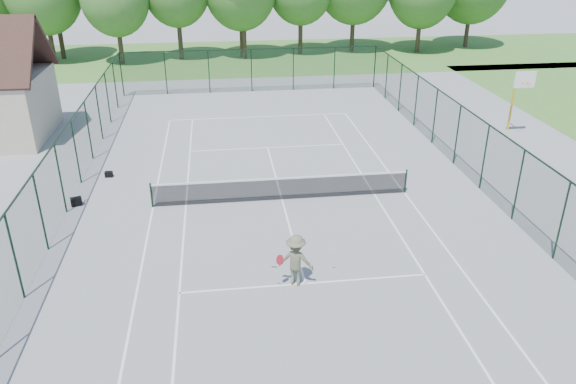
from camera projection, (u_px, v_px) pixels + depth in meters
name	position (u px, v px, depth m)	size (l,w,h in m)	color
ground	(282.00, 200.00, 24.31)	(140.00, 140.00, 0.00)	gray
grass_far	(243.00, 57.00, 51.21)	(80.00, 16.00, 0.01)	#508836
court_lines	(282.00, 200.00, 24.30)	(11.05, 23.85, 0.01)	white
tennis_net	(282.00, 188.00, 24.06)	(11.08, 0.08, 1.10)	black
fence_enclosure	(282.00, 166.00, 23.64)	(18.05, 36.05, 3.02)	#16331F
basketball_goal	(519.00, 89.00, 31.13)	(1.20, 1.43, 3.65)	gold
sports_bag_a	(76.00, 202.00, 23.73)	(0.45, 0.27, 0.36)	black
sports_bag_b	(109.00, 174.00, 26.47)	(0.35, 0.21, 0.27)	black
tennis_player	(296.00, 260.00, 18.21)	(2.16, 1.02, 1.79)	#626749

